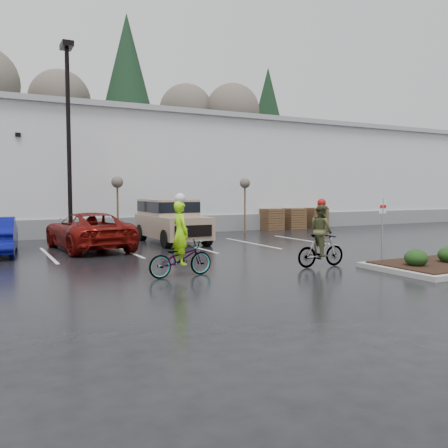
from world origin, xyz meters
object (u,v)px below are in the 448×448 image
sapling_mid (117,185)px  sapling_east (245,186)px  suv_tan (172,221)px  pallet_stack_a (271,219)px  cyclist_hivis (181,251)px  lamppost (68,121)px  car_red (88,231)px  fire_lane_sign (382,223)px  cyclist_olive (321,242)px  pallet_stack_b (294,218)px  pallet_stack_c (316,218)px

sapling_mid → sapling_east: bearing=0.0°
sapling_mid → suv_tan: bearing=-60.9°
sapling_east → pallet_stack_a: size_ratio=2.37×
sapling_east → suv_tan: (-5.75, -3.15, -1.70)m
cyclist_hivis → lamppost: bearing=1.7°
car_red → suv_tan: (4.01, 0.72, 0.25)m
pallet_stack_a → suv_tan: bearing=-153.3°
sapling_mid → sapling_east: 7.50m
sapling_east → car_red: 10.67m
sapling_east → car_red: bearing=-158.4°
pallet_stack_a → cyclist_hivis: bearing=-131.8°
sapling_mid → pallet_stack_a: bearing=5.7°
fire_lane_sign → suv_tan: (-3.55, 9.65, -0.38)m
sapling_east → cyclist_olive: (-4.02, -11.98, -1.92)m
pallet_stack_b → suv_tan: suv_tan is taller
lamppost → fire_lane_sign: size_ratio=4.19×
pallet_stack_b → fire_lane_sign: fire_lane_sign is taller
cyclist_hivis → cyclist_olive: 4.70m
sapling_mid → suv_tan: 3.98m
sapling_mid → pallet_stack_c: 13.69m
sapling_east → cyclist_hivis: 14.55m
pallet_stack_c → suv_tan: size_ratio=0.26×
suv_tan → cyclist_hivis: bearing=-109.4°
sapling_mid → sapling_east: size_ratio=1.00×
sapling_mid → cyclist_olive: sapling_mid is taller
cyclist_hivis → sapling_east: bearing=-42.5°
sapling_mid → pallet_stack_b: 11.92m
pallet_stack_c → cyclist_olive: size_ratio=0.61×
sapling_east → fire_lane_sign: bearing=-99.8°
fire_lane_sign → lamppost: bearing=123.5°
cyclist_hivis → suv_tan: bearing=-24.9°
pallet_stack_a → suv_tan: size_ratio=0.26×
cyclist_olive → sapling_east: bearing=-16.4°
lamppost → pallet_stack_a: 13.61m
car_red → pallet_stack_c: bearing=-167.7°
sapling_east → pallet_stack_c: 6.42m
fire_lane_sign → cyclist_olive: bearing=155.8°
sapling_east → pallet_stack_a: (2.50, 1.00, -2.05)m
car_red → cyclist_olive: cyclist_olive is taller
sapling_mid → suv_tan: sapling_mid is taller
sapling_east → cyclist_olive: 12.78m
pallet_stack_a → suv_tan: suv_tan is taller
suv_tan → cyclist_hivis: 8.86m
sapling_mid → suv_tan: (1.75, -3.15, -1.70)m
sapling_east → pallet_stack_a: 3.39m
sapling_east → fire_lane_sign: size_ratio=1.45×
car_red → suv_tan: size_ratio=1.10×
pallet_stack_b → car_red: bearing=-160.8°
pallet_stack_c → car_red: size_ratio=0.24×
pallet_stack_b → pallet_stack_c: 1.80m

